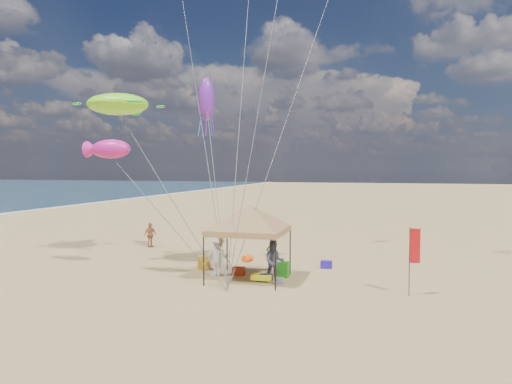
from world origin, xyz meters
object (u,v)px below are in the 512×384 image
chair_yellow (204,263)px  person_far_a (150,235)px  beach_cart (262,277)px  chair_green (283,270)px  person_near_c (218,256)px  feather_flag (414,250)px  cooler_blue (326,265)px  person_near_a (272,255)px  cooler_red (239,271)px  canopy_tent (249,207)px  person_near_b (274,262)px

chair_yellow → person_far_a: bearing=138.6°
beach_cart → person_far_a: size_ratio=0.57×
chair_green → beach_cart: bearing=-122.9°
chair_yellow → person_near_c: size_ratio=0.37×
feather_flag → chair_green: 6.12m
beach_cart → person_near_c: 2.45m
feather_flag → cooler_blue: bearing=134.1°
person_near_a → cooler_blue: bearing=-169.8°
person_near_a → person_near_c: size_ratio=0.85×
person_far_a → cooler_blue: bearing=-82.4°
cooler_red → person_far_a: size_ratio=0.34×
beach_cart → cooler_blue: bearing=56.3°
canopy_tent → person_near_b: (1.23, -0.20, -2.37)m
chair_green → person_near_c: size_ratio=0.37×
feather_flag → person_near_c: 8.81m
feather_flag → person_near_c: (-8.70, 1.07, -0.90)m
canopy_tent → person_near_a: 3.24m
cooler_blue → person_near_c: bearing=-146.6°
person_far_a → canopy_tent: bearing=-104.3°
chair_green → person_near_c: bearing=-168.2°
chair_yellow → person_far_a: person_far_a is taller
person_near_b → cooler_blue: bearing=44.2°
cooler_blue → person_near_b: size_ratio=0.29×
chair_green → beach_cart: 1.35m
beach_cart → person_far_a: (-9.34, 6.78, 0.59)m
cooler_blue → person_near_b: bearing=-116.9°
canopy_tent → cooler_red: 3.27m
cooler_blue → person_near_c: person_near_c is taller
chair_green → chair_yellow: bearing=173.8°
canopy_tent → cooler_red: (-0.73, 0.68, -3.11)m
chair_yellow → person_near_b: 4.37m
chair_green → person_near_a: bearing=127.5°
beach_cart → person_near_c: person_near_c is taller
feather_flag → person_far_a: (-15.76, 7.35, -1.06)m
canopy_tent → cooler_blue: canopy_tent is taller
feather_flag → person_near_b: 5.94m
beach_cart → person_near_a: (-0.09, 2.20, 0.61)m
feather_flag → person_near_c: size_ratio=1.46×
canopy_tent → person_near_a: size_ratio=3.98×
cooler_blue → person_near_b: 4.08m
cooler_red → beach_cart: 1.64m
feather_flag → chair_yellow: bearing=167.7°
beach_cart → person_near_c: size_ratio=0.48×
chair_yellow → beach_cart: bearing=-24.7°
person_near_a → person_far_a: size_ratio=1.02×
person_near_b → person_near_c: bearing=151.2°
feather_flag → person_near_a: 7.15m
cooler_blue → beach_cart: size_ratio=0.60×
cooler_red → person_near_c: size_ratio=0.29×
canopy_tent → person_far_a: bearing=142.9°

